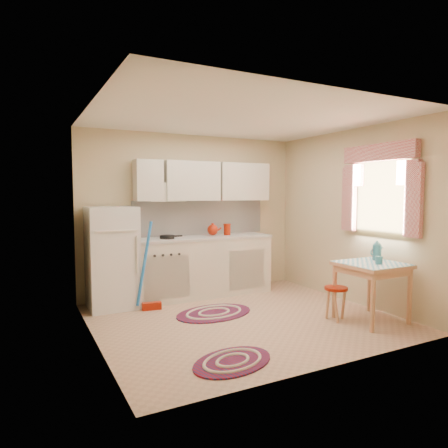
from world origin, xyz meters
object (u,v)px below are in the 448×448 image
(fridge, at_px, (112,258))
(stool, at_px, (336,304))
(base_cabinets, at_px, (199,267))
(table, at_px, (371,292))

(fridge, height_order, stool, fridge)
(base_cabinets, bearing_deg, stool, -61.71)
(fridge, relative_size, base_cabinets, 0.62)
(table, bearing_deg, fridge, 142.98)
(fridge, bearing_deg, stool, -38.03)
(fridge, distance_m, base_cabinets, 1.36)
(fridge, distance_m, table, 3.43)
(stool, bearing_deg, base_cabinets, 118.29)
(stool, bearing_deg, table, -29.99)
(fridge, height_order, table, fridge)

